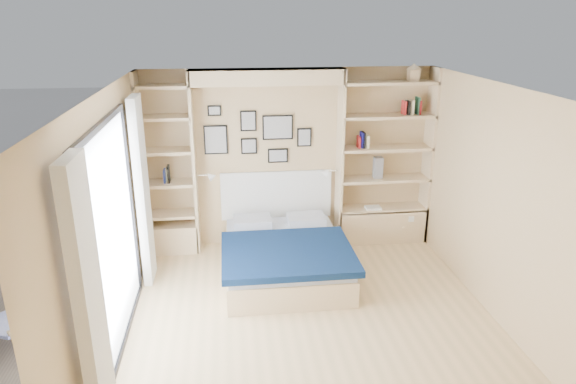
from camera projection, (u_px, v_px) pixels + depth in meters
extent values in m
plane|color=#E3BC83|center=(314.00, 326.00, 5.52)|extent=(4.50, 4.50, 0.00)
plane|color=tan|center=(288.00, 158.00, 7.22)|extent=(4.00, 0.00, 4.00)
plane|color=tan|center=(382.00, 362.00, 3.00)|extent=(4.00, 0.00, 4.00)
plane|color=tan|center=(109.00, 228.00, 4.88)|extent=(0.00, 4.50, 4.50)
plane|color=tan|center=(505.00, 209.00, 5.34)|extent=(0.00, 4.50, 4.50)
plane|color=white|center=(318.00, 92.00, 4.70)|extent=(4.50, 4.50, 0.00)
cube|color=#D5B98B|center=(194.00, 165.00, 6.90)|extent=(0.04, 0.35, 2.50)
cube|color=#D5B98B|center=(340.00, 160.00, 7.13)|extent=(0.04, 0.35, 2.50)
cube|color=#D5B98B|center=(267.00, 77.00, 6.64)|extent=(2.00, 0.35, 0.20)
cube|color=#D5B98B|center=(428.00, 157.00, 7.28)|extent=(0.04, 0.35, 2.50)
cube|color=#D5B98B|center=(143.00, 166.00, 6.83)|extent=(0.04, 0.35, 2.50)
cube|color=#D5B98B|center=(381.00, 224.00, 7.54)|extent=(1.30, 0.35, 0.50)
cube|color=#D5B98B|center=(174.00, 237.00, 7.21)|extent=(0.70, 0.35, 0.40)
cube|color=black|center=(99.00, 126.00, 4.56)|extent=(0.04, 2.08, 0.06)
cube|color=black|center=(125.00, 336.00, 5.29)|extent=(0.04, 2.08, 0.06)
cube|color=black|center=(88.00, 297.00, 3.98)|extent=(0.04, 0.06, 2.20)
cube|color=black|center=(131.00, 205.00, 5.89)|extent=(0.04, 0.06, 2.20)
cube|color=silver|center=(112.00, 240.00, 4.93)|extent=(0.01, 2.00, 2.20)
cube|color=white|center=(90.00, 310.00, 3.71)|extent=(0.10, 0.45, 2.30)
cube|color=white|center=(142.00, 192.00, 6.15)|extent=(0.10, 0.45, 2.30)
cube|color=#D5B98B|center=(382.00, 208.00, 7.45)|extent=(1.30, 0.35, 0.04)
cube|color=#D5B98B|center=(384.00, 179.00, 7.31)|extent=(1.30, 0.35, 0.04)
cube|color=#D5B98B|center=(386.00, 148.00, 7.16)|extent=(1.30, 0.35, 0.04)
cube|color=#D5B98B|center=(388.00, 116.00, 7.01)|extent=(1.30, 0.35, 0.04)
cube|color=#D5B98B|center=(390.00, 83.00, 6.86)|extent=(1.30, 0.35, 0.04)
cube|color=#D5B98B|center=(172.00, 214.00, 7.10)|extent=(0.70, 0.35, 0.04)
cube|color=#D5B98B|center=(169.00, 183.00, 6.95)|extent=(0.70, 0.35, 0.04)
cube|color=#D5B98B|center=(167.00, 151.00, 6.80)|extent=(0.70, 0.35, 0.04)
cube|color=#D5B98B|center=(164.00, 118.00, 6.65)|extent=(0.70, 0.35, 0.04)
cube|color=#D5B98B|center=(161.00, 86.00, 6.52)|extent=(0.70, 0.35, 0.04)
cube|color=#D5B98B|center=(285.00, 262.00, 6.57)|extent=(1.48, 1.85, 0.32)
cube|color=#B5B9C6|center=(285.00, 247.00, 6.50)|extent=(1.44, 1.81, 0.10)
cube|color=#0A1D3D|center=(288.00, 253.00, 6.18)|extent=(1.58, 1.30, 0.08)
cube|color=#B5B9C6|center=(252.00, 222.00, 7.00)|extent=(0.51, 0.37, 0.12)
cube|color=#B5B9C6|center=(306.00, 219.00, 7.09)|extent=(0.51, 0.37, 0.12)
cube|color=white|center=(276.00, 195.00, 7.34)|extent=(1.58, 0.04, 0.70)
cube|color=black|center=(216.00, 140.00, 6.98)|extent=(0.32, 0.02, 0.40)
cube|color=gray|center=(216.00, 140.00, 6.97)|extent=(0.28, 0.01, 0.36)
cube|color=black|center=(248.00, 121.00, 6.95)|extent=(0.22, 0.02, 0.28)
cube|color=gray|center=(248.00, 121.00, 6.94)|extent=(0.18, 0.01, 0.24)
cube|color=black|center=(249.00, 146.00, 7.06)|extent=(0.22, 0.02, 0.22)
cube|color=gray|center=(249.00, 146.00, 7.05)|extent=(0.18, 0.01, 0.18)
cube|color=black|center=(278.00, 127.00, 7.03)|extent=(0.42, 0.02, 0.34)
cube|color=gray|center=(278.00, 128.00, 7.02)|extent=(0.38, 0.01, 0.30)
cube|color=black|center=(278.00, 156.00, 7.16)|extent=(0.28, 0.02, 0.20)
cube|color=gray|center=(278.00, 156.00, 7.15)|extent=(0.24, 0.01, 0.16)
cube|color=black|center=(304.00, 137.00, 7.12)|extent=(0.20, 0.02, 0.26)
cube|color=gray|center=(304.00, 137.00, 7.11)|extent=(0.16, 0.01, 0.22)
cube|color=black|center=(214.00, 111.00, 6.85)|extent=(0.18, 0.02, 0.14)
cube|color=gray|center=(214.00, 111.00, 6.84)|extent=(0.14, 0.01, 0.10)
cylinder|color=silver|center=(205.00, 175.00, 6.89)|extent=(0.20, 0.02, 0.02)
cone|color=white|center=(213.00, 176.00, 6.91)|extent=(0.13, 0.12, 0.15)
cylinder|color=silver|center=(331.00, 171.00, 7.09)|extent=(0.20, 0.02, 0.02)
cone|color=white|center=(324.00, 172.00, 7.08)|extent=(0.13, 0.12, 0.15)
cube|color=#A51E1E|center=(359.00, 142.00, 7.07)|extent=(0.02, 0.15, 0.16)
cube|color=navy|center=(362.00, 140.00, 7.07)|extent=(0.03, 0.15, 0.22)
cube|color=black|center=(363.00, 140.00, 7.07)|extent=(0.03, 0.15, 0.22)
cube|color=beige|center=(367.00, 141.00, 7.09)|extent=(0.04, 0.15, 0.17)
cube|color=#A51E1E|center=(404.00, 108.00, 6.99)|extent=(0.02, 0.15, 0.18)
cube|color=black|center=(408.00, 107.00, 7.00)|extent=(0.03, 0.15, 0.19)
cube|color=#BFB28C|center=(411.00, 107.00, 7.00)|extent=(0.04, 0.15, 0.20)
cube|color=#26593F|center=(417.00, 106.00, 7.01)|extent=(0.03, 0.15, 0.23)
cube|color=#A4161A|center=(418.00, 107.00, 7.01)|extent=(0.03, 0.15, 0.19)
cube|color=navy|center=(165.00, 176.00, 6.90)|extent=(0.02, 0.15, 0.18)
cube|color=black|center=(168.00, 174.00, 6.90)|extent=(0.03, 0.15, 0.23)
cube|color=#BFB28C|center=(168.00, 175.00, 6.90)|extent=(0.03, 0.15, 0.20)
cube|color=#D5B98B|center=(413.00, 75.00, 6.86)|extent=(0.13, 0.13, 0.15)
cone|color=#D5B98B|center=(414.00, 66.00, 6.82)|extent=(0.20, 0.20, 0.08)
cube|color=slate|center=(378.00, 168.00, 7.23)|extent=(0.12, 0.12, 0.30)
cube|color=white|center=(373.00, 208.00, 7.37)|extent=(0.22, 0.16, 0.03)
cylinder|color=tan|center=(17.00, 348.00, 4.79)|extent=(0.08, 0.15, 0.44)
cylinder|color=tan|center=(18.00, 297.00, 5.43)|extent=(0.16, 0.35, 0.72)
cylinder|color=tan|center=(58.00, 303.00, 5.32)|extent=(0.16, 0.35, 0.72)
cube|color=#3D46B2|center=(10.00, 323.00, 5.02)|extent=(0.69, 0.75, 0.16)
cube|color=#3D46B2|center=(36.00, 280.00, 5.33)|extent=(0.56, 0.40, 0.59)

